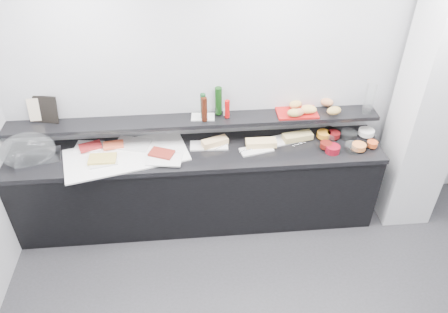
{
  "coord_description": "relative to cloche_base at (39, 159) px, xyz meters",
  "views": [
    {
      "loc": [
        -0.73,
        -1.71,
        3.39
      ],
      "look_at": [
        -0.45,
        1.45,
        1.0
      ],
      "focal_mm": 35.0,
      "sensor_mm": 36.0,
      "label": 1
    }
  ],
  "objects": [
    {
      "name": "back_wall",
      "position": [
        2.17,
        0.32,
        0.43
      ],
      "size": [
        5.0,
        0.02,
        2.7
      ],
      "primitive_type": "cube",
      "color": "#B0B3B8",
      "rests_on": "ground"
    },
    {
      "name": "ceiling",
      "position": [
        2.17,
        -1.68,
        1.78
      ],
      "size": [
        5.0,
        5.0,
        0.0
      ],
      "primitive_type": "plane",
      "color": "white",
      "rests_on": "back_wall"
    },
    {
      "name": "column",
      "position": [
        3.67,
        -0.03,
        0.43
      ],
      "size": [
        0.5,
        0.5,
        2.7
      ],
      "primitive_type": "cube",
      "color": "silver",
      "rests_on": "ground"
    },
    {
      "name": "buffet_cabinet",
      "position": [
        1.47,
        0.02,
        -0.5
      ],
      "size": [
        3.6,
        0.6,
        0.85
      ],
      "primitive_type": "cube",
      "color": "black",
      "rests_on": "ground"
    },
    {
      "name": "counter_top",
      "position": [
        1.47,
        0.02,
        -0.05
      ],
      "size": [
        3.62,
        0.62,
        0.05
      ],
      "primitive_type": "cube",
      "color": "black",
      "rests_on": "buffet_cabinet"
    },
    {
      "name": "wall_shelf",
      "position": [
        1.47,
        0.2,
        0.21
      ],
      "size": [
        3.6,
        0.25,
        0.04
      ],
      "primitive_type": "cube",
      "color": "black",
      "rests_on": "back_wall"
    },
    {
      "name": "cloche_base",
      "position": [
        0.0,
        0.0,
        0.0
      ],
      "size": [
        0.45,
        0.34,
        0.04
      ],
      "primitive_type": "cube",
      "rotation": [
        0.0,
        0.0,
        0.2
      ],
      "color": "silver",
      "rests_on": "counter_top"
    },
    {
      "name": "cloche_dome",
      "position": [
        -0.07,
        -0.01,
        0.11
      ],
      "size": [
        0.55,
        0.42,
        0.34
      ],
      "primitive_type": "ellipsoid",
      "rotation": [
        0.0,
        0.0,
        0.21
      ],
      "color": "white",
      "rests_on": "cloche_base"
    },
    {
      "name": "linen_runner",
      "position": [
        0.81,
        -0.0,
        -0.01
      ],
      "size": [
        1.24,
        0.8,
        0.01
      ],
      "primitive_type": "cube",
      "rotation": [
        0.0,
        0.0,
        0.24
      ],
      "color": "white",
      "rests_on": "counter_top"
    },
    {
      "name": "platter_meat_a",
      "position": [
        0.44,
        0.16,
        0.0
      ],
      "size": [
        0.29,
        0.21,
        0.01
      ],
      "primitive_type": "cube",
      "rotation": [
        0.0,
        0.0,
        -0.14
      ],
      "color": "white",
      "rests_on": "linen_runner"
    },
    {
      "name": "food_meat_a",
      "position": [
        0.46,
        0.13,
        0.02
      ],
      "size": [
        0.24,
        0.19,
        0.02
      ],
      "primitive_type": "cube",
      "rotation": [
        0.0,
        0.0,
        0.35
      ],
      "color": "maroon",
      "rests_on": "platter_meat_a"
    },
    {
      "name": "platter_salmon",
      "position": [
        0.86,
        0.16,
        0.0
      ],
      "size": [
        0.38,
        0.3,
        0.01
      ],
      "primitive_type": "cube",
      "rotation": [
        0.0,
        0.0,
        -0.26
      ],
      "color": "silver",
      "rests_on": "linen_runner"
    },
    {
      "name": "food_salmon",
      "position": [
        0.68,
        0.13,
        0.02
      ],
      "size": [
        0.21,
        0.15,
        0.02
      ],
      "primitive_type": "cube",
      "rotation": [
        0.0,
        0.0,
        0.14
      ],
      "color": "#F25531",
      "rests_on": "platter_salmon"
    },
    {
      "name": "platter_cheese",
      "position": [
        0.61,
        -0.1,
        0.0
      ],
      "size": [
        0.29,
        0.22,
        0.01
      ],
      "primitive_type": "cube",
      "rotation": [
        0.0,
        0.0,
        0.2
      ],
      "color": "silver",
      "rests_on": "linen_runner"
    },
    {
      "name": "food_cheese",
      "position": [
        0.6,
        -0.08,
        0.02
      ],
      "size": [
        0.25,
        0.16,
        0.02
      ],
      "primitive_type": "cube",
      "rotation": [
        0.0,
        0.0,
        -0.0
      ],
      "color": "#D7BC53",
      "rests_on": "platter_cheese"
    },
    {
      "name": "platter_meat_b",
      "position": [
        1.17,
        -0.12,
        0.0
      ],
      "size": [
        0.35,
        0.26,
        0.01
      ],
      "primitive_type": "cube",
      "rotation": [
        0.0,
        0.0,
        -0.14
      ],
      "color": "white",
      "rests_on": "linen_runner"
    },
    {
      "name": "food_meat_b",
      "position": [
        1.15,
        -0.05,
        0.02
      ],
      "size": [
        0.26,
        0.22,
        0.02
      ],
      "primitive_type": "cube",
      "rotation": [
        0.0,
        0.0,
        -0.4
      ],
      "color": "maroon",
      "rests_on": "platter_meat_b"
    },
    {
      "name": "sandwich_plate_left",
      "position": [
        1.6,
        0.09,
        -0.01
      ],
      "size": [
        0.38,
        0.17,
        0.01
      ],
      "primitive_type": "cube",
      "rotation": [
        0.0,
        0.0,
        -0.04
      ],
      "color": "white",
      "rests_on": "counter_top"
    },
    {
      "name": "sandwich_food_left",
      "position": [
        1.66,
        0.09,
        0.02
      ],
      "size": [
        0.27,
        0.18,
        0.06
      ],
      "primitive_type": "cube",
      "rotation": [
        0.0,
        0.0,
        0.34
      ],
      "color": "#E9BB7A",
      "rests_on": "sandwich_plate_left"
    },
    {
      "name": "tongs_left",
      "position": [
        1.73,
        0.04,
        -0.0
      ],
      "size": [
        0.14,
        0.09,
        0.01
      ],
      "primitive_type": "cylinder",
      "rotation": [
        0.0,
        1.57,
        0.57
      ],
      "color": "silver",
      "rests_on": "sandwich_plate_left"
    },
    {
      "name": "sandwich_plate_mid",
      "position": [
        2.06,
        -0.03,
        -0.01
      ],
      "size": [
        0.34,
        0.2,
        0.01
      ],
      "primitive_type": "cube",
      "rotation": [
        0.0,
        0.0,
        0.22
      ],
      "color": "silver",
      "rests_on": "counter_top"
    },
    {
      "name": "sandwich_food_mid",
      "position": [
        2.11,
        0.03,
        0.02
      ],
      "size": [
        0.3,
        0.12,
        0.06
      ],
      "primitive_type": "cube",
      "rotation": [
        0.0,
        0.0,
        -0.02
      ],
      "color": "#E8C37A",
      "rests_on": "sandwich_plate_mid"
    },
    {
      "name": "tongs_mid",
      "position": [
        1.96,
        -0.04,
        -0.0
      ],
      "size": [
        0.16,
        0.06,
        0.01
      ],
      "primitive_type": "cylinder",
      "rotation": [
        0.0,
        1.57,
        0.3
      ],
      "color": "silver",
      "rests_on": "sandwich_plate_mid"
    },
    {
      "name": "sandwich_plate_right",
      "position": [
        2.33,
        0.11,
        -0.01
      ],
      "size": [
        0.42,
        0.26,
        0.01
      ],
      "primitive_type": "cube",
      "rotation": [
        0.0,
        0.0,
        0.23
      ],
      "color": "white",
      "rests_on": "counter_top"
    },
    {
      "name": "sandwich_food_right",
      "position": [
        2.49,
        0.11,
        0.02
      ],
      "size": [
        0.31,
        0.17,
        0.06
      ],
      "primitive_type": "cube",
      "rotation": [
        0.0,
        0.0,
        0.19
      ],
      "color": "tan",
      "rests_on": "sandwich_plate_right"
    },
    {
      "name": "tongs_right",
      "position": [
        2.48,
        0.02,
        -0.0
      ],
      "size": [
        0.15,
        0.07,
        0.01
      ],
      "primitive_type": "cylinder",
      "rotation": [
        0.0,
        1.57,
        0.38
      ],
      "color": "silver",
      "rests_on": "sandwich_plate_right"
    },
    {
      "name": "bowl_glass_fruit",
      "position": [
        2.82,
        0.12,
        0.02
      ],
      "size": [
        0.16,
        0.16,
        0.07
      ],
      "primitive_type": "cylinder",
      "rotation": [
        0.0,
        0.0,
        -0.02
      ],
      "color": "white",
      "rests_on": "counter_top"
    },
    {
      "name": "fill_glass_fruit",
      "position": [
        2.75,
        0.12,
        0.03
      ],
      "size": [
        0.17,
        0.17,
        0.05
      ],
      "primitive_type": "cylinder",
      "rotation": [
        0.0,
        0.0,
        0.29
      ],
      "color": "orange",
      "rests_on": "bowl_glass_fruit"
    },
    {
      "name": "bowl_black_jam",
      "position": [
        2.83,
        0.16,
        0.02
      ],
      "size": [
        0.17,
        0.17,
        0.07
      ],
      "primitive_type": "cylinder",
      "rotation": [
        0.0,
        0.0,
        0.25
      ],
      "color": "black",
      "rests_on": "counter_top"
    },
    {
      "name": "fill_black_jam",
      "position": [
        2.85,
        0.11,
        0.03
      ],
      "size": [
        0.14,
        0.14,
        0.05
      ],
      "primitive_type": "cylinder",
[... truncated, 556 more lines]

